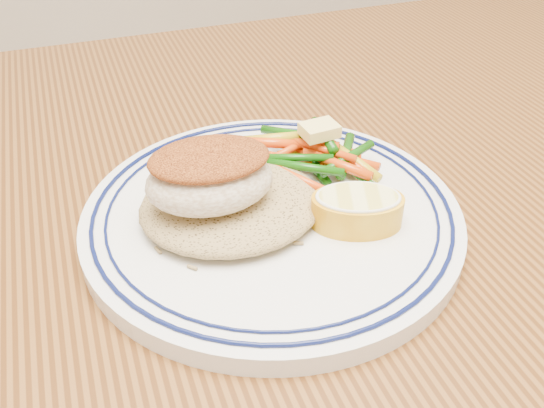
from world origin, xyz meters
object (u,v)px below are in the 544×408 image
Objects in this scene: dining_table at (255,347)px; plate at (272,216)px; rice_pilaf at (231,200)px; fish_fillet at (210,176)px; lemon_wedge at (357,209)px; vegetable_pile at (315,153)px.

dining_table is 0.11m from plate.
rice_pilaf is 1.44× the size of fish_fillet.
fish_fillet is 1.22× the size of lemon_wedge.
fish_fillet is 0.11m from vegetable_pile.
fish_fillet is at bearing -159.92° from rice_pilaf.
lemon_wedge is at bearing -7.75° from dining_table.
rice_pilaf reaches higher than dining_table.
plate is (0.02, 0.03, 0.11)m from dining_table.
vegetable_pile is (0.10, 0.04, -0.03)m from fish_fillet.
fish_fillet is 0.87× the size of vegetable_pile.
fish_fillet is (-0.04, -0.00, 0.05)m from plate.
dining_table is 19.95× the size of lemon_wedge.
dining_table is at bearing -80.66° from rice_pilaf.
dining_table is 0.16m from fish_fillet.
rice_pilaf is at bearing 20.08° from fish_fillet.
rice_pilaf is at bearing 99.34° from dining_table.
dining_table is 5.45× the size of plate.
dining_table is 14.35× the size of vegetable_pile.
fish_fillet is at bearing 159.79° from lemon_wedge.
vegetable_pile reaches higher than plate.
plate is 3.01× the size of fish_fillet.
fish_fillet is at bearing 129.93° from dining_table.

